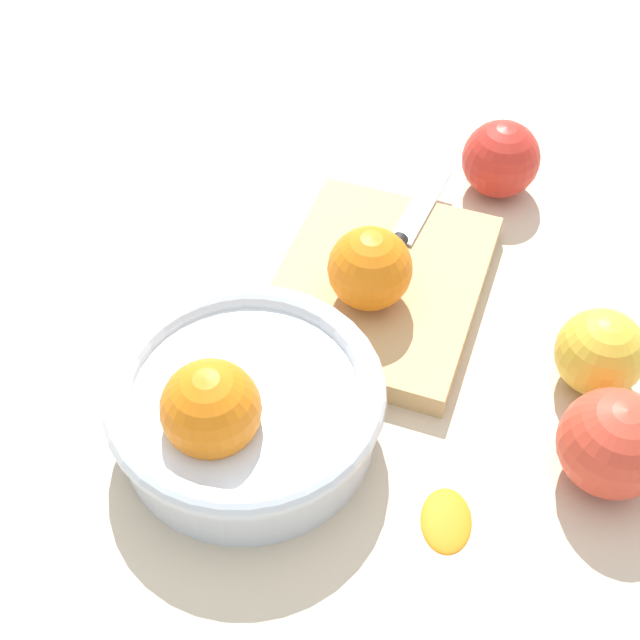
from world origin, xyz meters
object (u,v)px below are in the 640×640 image
object	(u,v)px
cutting_board	(379,286)
orange_on_board	(370,269)
apple_mid_right	(501,159)
knife	(405,233)
apple_front_right	(600,353)
bowl	(243,407)
apple_front_center	(613,443)

from	to	relation	value
cutting_board	orange_on_board	xyz separation A→B (m)	(-0.03, -0.00, 0.05)
cutting_board	apple_mid_right	xyz separation A→B (m)	(0.18, -0.04, 0.03)
orange_on_board	apple_mid_right	bearing A→B (deg)	-9.62
knife	apple_front_right	size ratio (longest dim) A/B	2.26
bowl	cutting_board	bearing A→B (deg)	-7.33
bowl	apple_front_center	world-z (taller)	bowl
apple_front_center	apple_mid_right	distance (m)	0.32
apple_front_center	apple_front_right	xyz separation A→B (m)	(0.08, 0.03, -0.00)
cutting_board	apple_mid_right	world-z (taller)	apple_mid_right
orange_on_board	apple_mid_right	size ratio (longest dim) A/B	0.94
knife	apple_front_center	xyz separation A→B (m)	(-0.14, -0.22, 0.01)
apple_mid_right	apple_front_center	bearing A→B (deg)	-144.83
orange_on_board	apple_mid_right	world-z (taller)	orange_on_board
bowl	apple_front_right	world-z (taller)	bowl
bowl	apple_front_right	bearing A→B (deg)	-50.20
cutting_board	orange_on_board	distance (m)	0.05
apple_front_center	apple_front_right	size ratio (longest dim) A/B	1.14
apple_front_center	cutting_board	bearing A→B (deg)	69.97
apple_front_right	knife	bearing A→B (deg)	73.42
bowl	knife	bearing A→B (deg)	-5.01
orange_on_board	apple_front_right	bearing A→B (deg)	-82.60
knife	apple_mid_right	size ratio (longest dim) A/B	2.14
bowl	knife	distance (m)	0.23
orange_on_board	bowl	bearing A→B (deg)	170.55
apple_mid_right	knife	bearing A→B (deg)	162.31
bowl	orange_on_board	bearing A→B (deg)	-9.45
knife	apple_front_right	bearing A→B (deg)	-106.58
bowl	cutting_board	world-z (taller)	bowl
orange_on_board	apple_front_center	xyz separation A→B (m)	(-0.05, -0.22, -0.02)
bowl	apple_front_right	size ratio (longest dim) A/B	2.93
apple_mid_right	apple_front_right	bearing A→B (deg)	-140.19
cutting_board	apple_front_right	bearing A→B (deg)	-90.46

